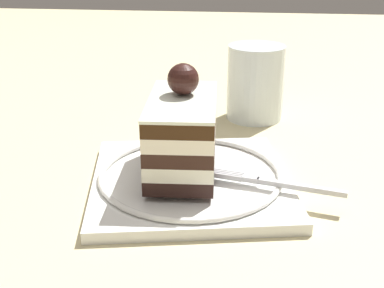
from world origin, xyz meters
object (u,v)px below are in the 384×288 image
fork (273,182)px  cake_slice (182,132)px  drink_glass_near (255,87)px  dessert_plate (192,179)px

fork → cake_slice: bearing=-106.8°
fork → drink_glass_near: drink_glass_near is taller
cake_slice → dessert_plate: bearing=51.9°
cake_slice → drink_glass_near: (-0.21, 0.07, -0.01)m
dessert_plate → fork: 0.08m
fork → drink_glass_near: (-0.23, -0.02, 0.02)m
cake_slice → fork: (0.03, 0.09, -0.04)m
fork → dessert_plate: bearing=-103.4°
fork → drink_glass_near: size_ratio=1.27×
dessert_plate → drink_glass_near: (-0.21, 0.06, 0.04)m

